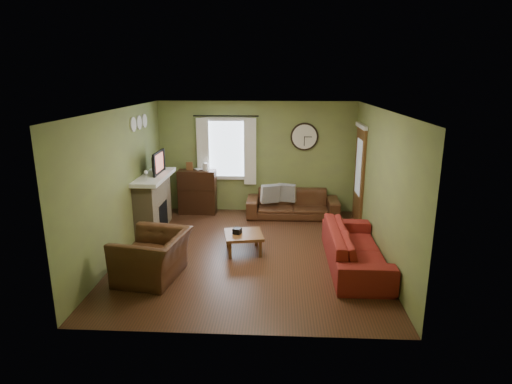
{
  "coord_description": "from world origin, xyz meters",
  "views": [
    {
      "loc": [
        0.51,
        -7.3,
        3.14
      ],
      "look_at": [
        0.1,
        0.4,
        1.05
      ],
      "focal_mm": 30.0,
      "sensor_mm": 36.0,
      "label": 1
    }
  ],
  "objects_px": {
    "sofa_red": "(355,248)",
    "armchair": "(153,256)",
    "coffee_table": "(244,243)",
    "bookshelf": "(197,192)",
    "sofa_brown": "(293,204)"
  },
  "relations": [
    {
      "from": "bookshelf",
      "to": "coffee_table",
      "type": "distance_m",
      "value": 2.63
    },
    {
      "from": "sofa_brown",
      "to": "armchair",
      "type": "bearing_deg",
      "value": -125.54
    },
    {
      "from": "armchair",
      "to": "coffee_table",
      "type": "bearing_deg",
      "value": 138.37
    },
    {
      "from": "bookshelf",
      "to": "armchair",
      "type": "distance_m",
      "value": 3.4
    },
    {
      "from": "bookshelf",
      "to": "sofa_brown",
      "type": "relative_size",
      "value": 0.49
    },
    {
      "from": "sofa_red",
      "to": "armchair",
      "type": "relative_size",
      "value": 2.01
    },
    {
      "from": "sofa_brown",
      "to": "armchair",
      "type": "xyz_separation_m",
      "value": [
        -2.32,
        -3.25,
        0.06
      ]
    },
    {
      "from": "bookshelf",
      "to": "coffee_table",
      "type": "xyz_separation_m",
      "value": [
        1.27,
        -2.28,
        -0.34
      ]
    },
    {
      "from": "coffee_table",
      "to": "sofa_brown",
      "type": "bearing_deg",
      "value": 65.8
    },
    {
      "from": "bookshelf",
      "to": "armchair",
      "type": "xyz_separation_m",
      "value": [
        -0.09,
        -3.39,
        -0.15
      ]
    },
    {
      "from": "sofa_red",
      "to": "coffee_table",
      "type": "height_order",
      "value": "sofa_red"
    },
    {
      "from": "sofa_red",
      "to": "bookshelf",
      "type": "bearing_deg",
      "value": 49.07
    },
    {
      "from": "sofa_brown",
      "to": "coffee_table",
      "type": "relative_size",
      "value": 3.09
    },
    {
      "from": "coffee_table",
      "to": "armchair",
      "type": "bearing_deg",
      "value": -140.66
    },
    {
      "from": "sofa_red",
      "to": "coffee_table",
      "type": "relative_size",
      "value": 3.38
    }
  ]
}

